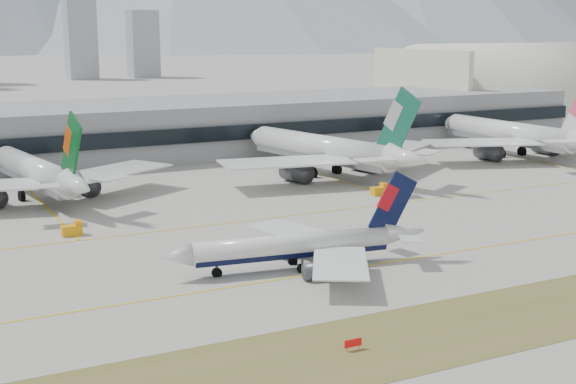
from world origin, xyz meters
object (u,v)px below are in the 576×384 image
widebody_eva (39,174)px  widebody_cathay (328,151)px  terminal (144,129)px  hangar (510,120)px  widebody_china_air (515,135)px  taxiing_airliner (302,246)px

widebody_eva → widebody_cathay: 68.10m
widebody_eva → terminal: (37.64, 47.47, 1.97)m
widebody_cathay → hangar: (124.23, 71.77, -6.12)m
widebody_cathay → widebody_eva: bearing=74.6°
widebody_eva → terminal: 60.62m
widebody_cathay → widebody_china_air: size_ratio=0.99×
widebody_eva → widebody_china_air: (129.78, -2.22, 0.62)m
terminal → widebody_eva: bearing=-128.4°
terminal → hangar: (154.56, 20.16, -7.37)m
hangar → widebody_eva: bearing=-160.6°
widebody_cathay → terminal: bearing=18.5°
taxiing_airliner → terminal: (11.60, 116.24, 4.08)m
widebody_cathay → hangar: bearing=-71.9°
taxiing_airliner → hangar: bearing=-132.6°
taxiing_airliner → hangar: size_ratio=0.46×
widebody_eva → hangar: hangar is taller
hangar → terminal: bearing=-172.6°
widebody_cathay → taxiing_airliner: bearing=135.1°
taxiing_airliner → terminal: bearing=-87.6°
widebody_eva → terminal: bearing=-46.4°
widebody_cathay → terminal: (-30.33, 51.61, 1.25)m
taxiing_airliner → widebody_china_air: 123.29m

